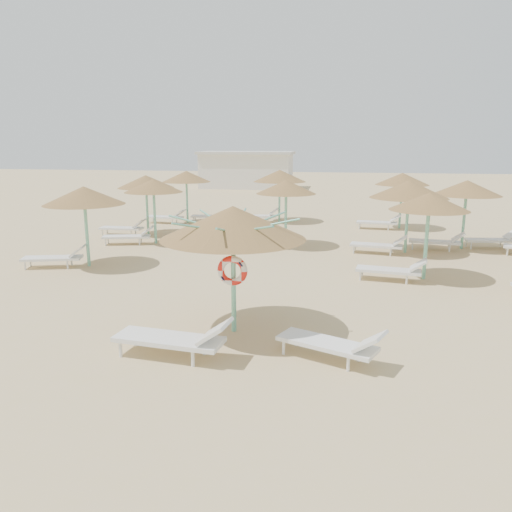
# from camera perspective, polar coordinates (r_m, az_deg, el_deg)

# --- Properties ---
(ground) EXTENTS (120.00, 120.00, 0.00)m
(ground) POSITION_cam_1_polar(r_m,az_deg,el_deg) (11.05, -4.81, -8.95)
(ground) COLOR tan
(ground) RESTS_ON ground
(main_palapa) EXTENTS (3.12, 3.12, 2.79)m
(main_palapa) POSITION_cam_1_polar(r_m,az_deg,el_deg) (10.59, -2.66, 3.77)
(main_palapa) COLOR #71C5A6
(main_palapa) RESTS_ON ground
(lounger_main_a) EXTENTS (2.37, 0.95, 0.84)m
(lounger_main_a) POSITION_cam_1_polar(r_m,az_deg,el_deg) (9.89, -9.12, -9.27)
(lounger_main_a) COLOR white
(lounger_main_a) RESTS_ON ground
(lounger_main_b) EXTENTS (2.14, 1.39, 0.75)m
(lounger_main_b) POSITION_cam_1_polar(r_m,az_deg,el_deg) (9.76, 8.84, -9.85)
(lounger_main_b) COLOR white
(lounger_main_b) RESTS_ON ground
(palapa_field) EXTENTS (20.07, 14.31, 2.72)m
(palapa_field) POSITION_cam_1_polar(r_m,az_deg,el_deg) (19.98, 8.55, 7.62)
(palapa_field) COLOR #71C5A6
(palapa_field) RESTS_ON ground
(service_hut) EXTENTS (8.40, 4.40, 3.25)m
(service_hut) POSITION_cam_1_polar(r_m,az_deg,el_deg) (45.80, -1.08, 9.85)
(service_hut) COLOR silver
(service_hut) RESTS_ON ground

